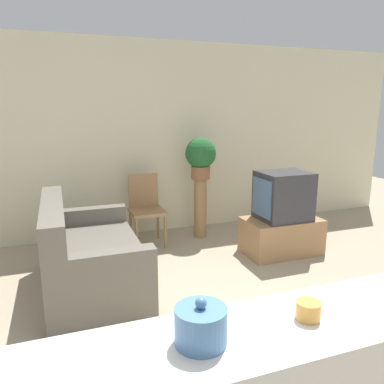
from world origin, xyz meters
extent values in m
cube|color=beige|center=(0.00, 3.43, 1.35)|extent=(9.00, 0.06, 2.70)
cube|color=#605B51|center=(-0.62, 1.83, 0.24)|extent=(0.90, 1.60, 0.47)
cube|color=#605B51|center=(-0.97, 1.83, 0.70)|extent=(0.20, 1.60, 0.45)
cube|color=#605B51|center=(-0.62, 1.10, 0.33)|extent=(0.90, 0.16, 0.65)
cube|color=#605B51|center=(-0.62, 2.55, 0.33)|extent=(0.90, 0.16, 0.65)
cube|color=#9E754C|center=(1.68, 2.00, 0.22)|extent=(0.93, 0.55, 0.45)
cube|color=#333338|center=(1.68, 2.00, 0.74)|extent=(0.59, 0.51, 0.59)
cube|color=#4C6B93|center=(1.37, 2.00, 0.74)|extent=(0.02, 0.41, 0.46)
cube|color=#9E754C|center=(0.17, 2.85, 0.46)|extent=(0.44, 0.44, 0.04)
cube|color=#9E754C|center=(0.17, 3.05, 0.70)|extent=(0.40, 0.04, 0.45)
cylinder|color=#9E754C|center=(-0.02, 2.66, 0.22)|extent=(0.04, 0.04, 0.44)
cylinder|color=#9E754C|center=(0.36, 2.66, 0.22)|extent=(0.04, 0.04, 0.44)
cylinder|color=#9E754C|center=(-0.02, 3.04, 0.22)|extent=(0.04, 0.04, 0.44)
cylinder|color=#9E754C|center=(0.36, 3.04, 0.22)|extent=(0.04, 0.04, 0.44)
cylinder|color=#9E754C|center=(0.94, 2.92, 0.42)|extent=(0.17, 0.17, 0.84)
cylinder|color=#8E5B3D|center=(0.94, 2.92, 0.92)|extent=(0.26, 0.26, 0.17)
sphere|color=#23602D|center=(0.94, 2.92, 1.19)|extent=(0.42, 0.42, 0.42)
cylinder|color=#4C7AAD|center=(-0.46, -0.69, 1.03)|extent=(0.19, 0.19, 0.14)
sphere|color=#4C7AAD|center=(-0.46, -0.69, 1.12)|extent=(0.04, 0.04, 0.04)
cylinder|color=gold|center=(0.00, -0.69, 1.00)|extent=(0.10, 0.10, 0.07)
camera|label=1|loc=(-0.89, -1.79, 1.79)|focal=35.00mm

